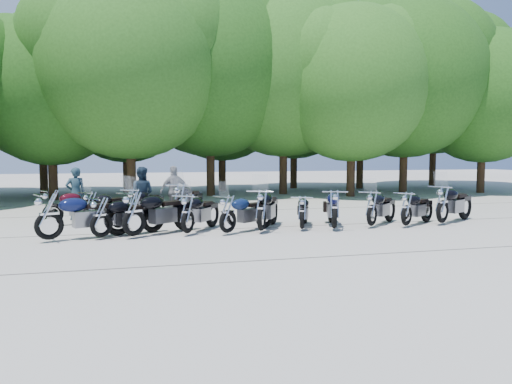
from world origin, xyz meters
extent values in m
plane|color=gray|center=(0.00, 0.00, 0.00)|extent=(90.00, 90.00, 0.00)
cylinder|color=#3A2614|center=(-7.25, 12.84, 1.65)|extent=(0.44, 0.44, 3.31)
sphere|color=#286319|center=(-7.25, 12.84, 5.32)|extent=(7.31, 7.31, 7.31)
cylinder|color=#3A2614|center=(-3.57, 11.24, 1.97)|extent=(0.44, 0.44, 3.93)
sphere|color=#357721|center=(-3.57, 11.24, 6.33)|extent=(8.70, 8.70, 8.70)
cylinder|color=#3A2614|center=(0.54, 13.09, 2.06)|extent=(0.44, 0.44, 4.13)
sphere|color=#286319|center=(0.54, 13.09, 6.64)|extent=(9.13, 9.13, 9.13)
cylinder|color=#3A2614|center=(4.61, 13.20, 2.05)|extent=(0.44, 0.44, 4.09)
sphere|color=#357721|center=(4.61, 13.20, 6.58)|extent=(9.04, 9.04, 9.04)
cylinder|color=#3A2614|center=(7.55, 10.82, 1.81)|extent=(0.44, 0.44, 3.62)
sphere|color=#357721|center=(7.55, 10.82, 5.82)|extent=(8.00, 8.00, 8.00)
cylinder|color=#3A2614|center=(11.20, 11.78, 1.99)|extent=(0.44, 0.44, 3.98)
sphere|color=#286319|center=(11.20, 11.78, 6.40)|extent=(8.79, 8.79, 8.79)
cylinder|color=#3A2614|center=(15.83, 11.20, 1.70)|extent=(0.44, 0.44, 3.41)
sphere|color=#286319|center=(15.83, 11.20, 5.48)|extent=(7.53, 7.53, 7.53)
cylinder|color=#3A2614|center=(-8.29, 16.97, 1.76)|extent=(0.44, 0.44, 3.52)
sphere|color=#357721|center=(-8.29, 16.97, 5.66)|extent=(7.78, 7.78, 7.78)
cylinder|color=#3A2614|center=(-3.76, 16.43, 1.71)|extent=(0.44, 0.44, 3.42)
sphere|color=#286319|center=(-3.76, 16.43, 5.50)|extent=(7.56, 7.56, 7.56)
cylinder|color=#3A2614|center=(1.80, 16.47, 1.78)|extent=(0.44, 0.44, 3.56)
sphere|color=#286319|center=(1.80, 16.47, 5.73)|extent=(7.88, 7.88, 7.88)
cylinder|color=#3A2614|center=(6.69, 17.47, 1.88)|extent=(0.44, 0.44, 3.76)
sphere|color=#286319|center=(6.69, 17.47, 6.04)|extent=(8.31, 8.31, 8.31)
cylinder|color=#3A2614|center=(10.68, 16.09, 1.81)|extent=(0.44, 0.44, 3.63)
sphere|color=#357721|center=(10.68, 16.09, 5.83)|extent=(8.02, 8.02, 8.02)
cylinder|color=#3A2614|center=(16.61, 17.02, 2.19)|extent=(0.44, 0.44, 4.37)
sphere|color=#286319|center=(16.61, 17.02, 7.03)|extent=(9.67, 9.67, 9.67)
imported|color=#203842|center=(-5.49, 4.85, 0.90)|extent=(0.72, 0.53, 1.80)
imported|color=#203244|center=(-3.32, 4.31, 0.91)|extent=(1.05, 0.93, 1.81)
imported|color=gray|center=(-2.14, 4.83, 0.91)|extent=(1.15, 0.69, 1.83)
camera|label=1|loc=(-3.81, -13.10, 2.30)|focal=35.00mm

